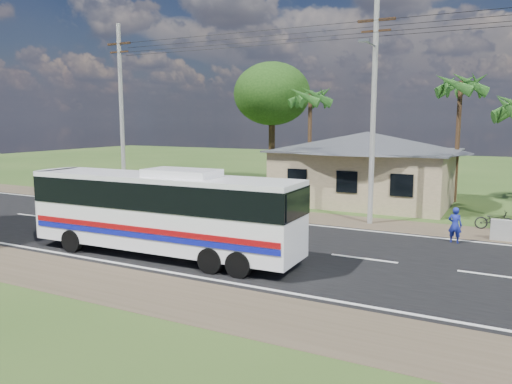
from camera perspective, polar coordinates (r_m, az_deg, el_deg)
ground at (r=20.72m, az=0.08°, el=-6.09°), size 120.00×120.00×0.00m
road at (r=20.72m, az=0.08°, el=-6.07°), size 120.00×16.00×0.03m
house at (r=32.00m, az=12.52°, el=3.59°), size 12.40×10.00×5.00m
utility_poles at (r=25.18m, az=12.54°, el=9.50°), size 32.80×2.22×11.00m
palm_mid at (r=33.53m, az=22.35°, el=11.11°), size 2.80×2.80×8.20m
palm_far at (r=36.35m, az=6.23°, el=10.64°), size 2.80×2.80×7.70m
tree_behind_house at (r=39.80m, az=1.84°, el=11.11°), size 6.00×6.00×9.61m
coach_bus at (r=18.96m, az=-10.62°, el=-1.65°), size 10.90×2.62×3.36m
motorcycle at (r=26.06m, az=25.59°, el=-2.92°), size 1.80×0.91×0.90m
person at (r=22.51m, az=21.79°, el=-3.54°), size 0.60×0.43×1.53m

